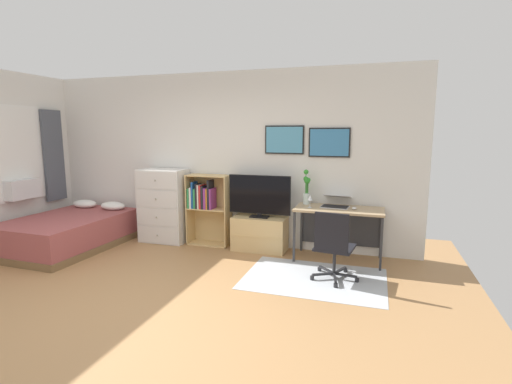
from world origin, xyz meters
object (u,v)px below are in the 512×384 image
(bamboo_vase, at_px, (307,188))
(wine_glass, at_px, (310,198))
(dresser, at_px, (164,206))
(laptop, at_px, (336,202))
(bed, at_px, (69,231))
(bookshelf, at_px, (206,203))
(office_chair, at_px, (333,244))
(computer_mouse, at_px, (354,208))
(television, at_px, (259,196))
(desk, at_px, (339,217))
(tv_stand, at_px, (260,234))

(bamboo_vase, relative_size, wine_glass, 2.81)
(dresser, height_order, laptop, dresser)
(bed, relative_size, dresser, 1.62)
(bookshelf, distance_m, laptop, 2.03)
(office_chair, height_order, computer_mouse, office_chair)
(computer_mouse, bearing_deg, television, 176.08)
(computer_mouse, xyz_separation_m, wine_glass, (-0.59, -0.06, 0.12))
(dresser, relative_size, desk, 0.99)
(laptop, height_order, computer_mouse, laptop)
(dresser, distance_m, laptop, 2.76)
(tv_stand, distance_m, desk, 1.23)
(bed, distance_m, bookshelf, 2.17)
(wine_glass, bearing_deg, dresser, 176.16)
(dresser, height_order, office_chair, dresser)
(dresser, distance_m, bamboo_vase, 2.36)
(bookshelf, bearing_deg, bamboo_vase, 0.86)
(bed, height_order, bamboo_vase, bamboo_vase)
(dresser, xyz_separation_m, office_chair, (2.83, -0.88, -0.14))
(tv_stand, height_order, laptop, laptop)
(bed, distance_m, dresser, 1.49)
(wine_glass, bearing_deg, office_chair, -60.44)
(bed, relative_size, bookshelf, 1.72)
(bookshelf, height_order, desk, bookshelf)
(tv_stand, relative_size, wine_glass, 4.50)
(television, relative_size, laptop, 2.15)
(bed, xyz_separation_m, computer_mouse, (4.26, 0.63, 0.51))
(office_chair, xyz_separation_m, wine_glass, (-0.41, 0.72, 0.42))
(bookshelf, xyz_separation_m, wine_glass, (1.69, -0.23, 0.21))
(dresser, xyz_separation_m, tv_stand, (1.64, 0.02, -0.34))
(television, distance_m, computer_mouse, 1.38)
(television, relative_size, desk, 0.79)
(dresser, relative_size, bamboo_vase, 2.36)
(television, distance_m, laptop, 1.12)
(office_chair, height_order, bamboo_vase, bamboo_vase)
(tv_stand, xyz_separation_m, wine_glass, (0.78, -0.18, 0.62))
(office_chair, relative_size, bamboo_vase, 1.70)
(bookshelf, distance_m, tv_stand, 1.00)
(office_chair, bearing_deg, computer_mouse, 84.00)
(wine_glass, bearing_deg, tv_stand, 167.23)
(bed, relative_size, television, 2.03)
(desk, bearing_deg, laptop, 139.12)
(desk, bearing_deg, bamboo_vase, 169.59)
(desk, distance_m, laptop, 0.21)
(laptop, height_order, bamboo_vase, bamboo_vase)
(television, distance_m, wine_glass, 0.80)
(dresser, height_order, computer_mouse, dresser)
(dresser, height_order, television, dresser)
(computer_mouse, bearing_deg, dresser, 178.07)
(television, relative_size, wine_glass, 5.27)
(tv_stand, relative_size, desk, 0.68)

